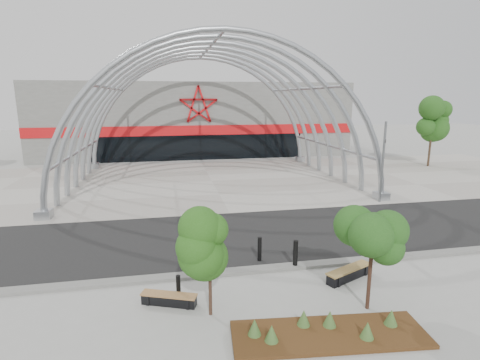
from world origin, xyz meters
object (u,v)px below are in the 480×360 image
street_tree_0 (209,243)px  bollard_2 (295,254)px  street_tree_1 (373,234)px  bench_1 (349,274)px  bench_0 (169,299)px  signal_pole (383,161)px

street_tree_0 → bollard_2: (3.56, 2.53, -1.75)m
street_tree_0 → street_tree_1: (4.82, -0.61, 0.15)m
street_tree_0 → bench_1: bearing=14.1°
bench_0 → bollard_2: 5.11m
signal_pole → street_tree_1: bearing=-122.7°
street_tree_0 → bench_0: 2.58m
street_tree_1 → bollard_2: bearing=111.9°
street_tree_1 → bench_1: 2.97m
signal_pole → street_tree_1: signal_pole is taller
bollard_2 → signal_pole: bearing=43.2°
street_tree_1 → bollard_2: 3.88m
bench_0 → street_tree_1: bearing=-13.0°
street_tree_1 → signal_pole: bearing=57.3°
street_tree_0 → bench_1: 5.72m
bollard_2 → street_tree_0: bearing=-144.7°
bollard_2 → bench_1: bearing=-37.6°
bench_0 → bollard_2: bollard_2 is taller
street_tree_1 → bollard_2: street_tree_1 is taller
street_tree_1 → bench_0: bearing=167.0°
street_tree_0 → bench_0: street_tree_0 is taller
bench_0 → bench_1: 6.41m
street_tree_0 → street_tree_1: size_ratio=0.94×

